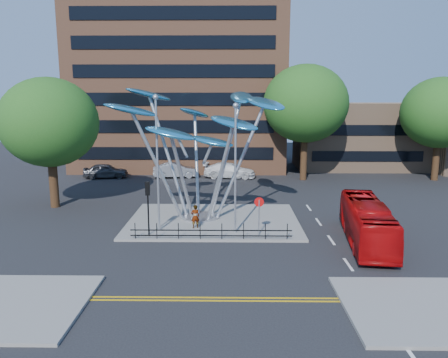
{
  "coord_description": "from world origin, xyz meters",
  "views": [
    {
      "loc": [
        0.18,
        -24.11,
        8.87
      ],
      "look_at": [
        -0.23,
        4.0,
        3.49
      ],
      "focal_mm": 35.0,
      "sensor_mm": 36.0,
      "label": 1
    }
  ],
  "objects_px": {
    "traffic_light_island": "(148,197)",
    "parked_car_right": "(230,170)",
    "tree_left": "(49,123)",
    "no_entry_sign_island": "(259,210)",
    "red_bus": "(367,222)",
    "tree_far": "(440,113)",
    "parked_car_left": "(106,171)",
    "street_lamp_right": "(235,157)",
    "tree_right": "(306,104)",
    "parked_car_mid": "(176,170)",
    "street_lamp_left": "(157,152)",
    "pedestrian": "(195,216)",
    "leaf_sculpture": "(198,125)"
  },
  "relations": [
    {
      "from": "parked_car_right",
      "to": "tree_right",
      "type": "bearing_deg",
      "value": -91.37
    },
    {
      "from": "parked_car_mid",
      "to": "no_entry_sign_island",
      "type": "bearing_deg",
      "value": -168.82
    },
    {
      "from": "street_lamp_left",
      "to": "no_entry_sign_island",
      "type": "distance_m",
      "value": 7.47
    },
    {
      "from": "street_lamp_right",
      "to": "parked_car_mid",
      "type": "relative_size",
      "value": 1.69
    },
    {
      "from": "street_lamp_left",
      "to": "street_lamp_right",
      "type": "xyz_separation_m",
      "value": [
        5.0,
        -0.5,
        -0.26
      ]
    },
    {
      "from": "no_entry_sign_island",
      "to": "red_bus",
      "type": "relative_size",
      "value": 0.27
    },
    {
      "from": "tree_far",
      "to": "parked_car_mid",
      "type": "xyz_separation_m",
      "value": [
        -27.82,
        1.0,
        -6.3
      ]
    },
    {
      "from": "red_bus",
      "to": "pedestrian",
      "type": "xyz_separation_m",
      "value": [
        -10.65,
        2.34,
        -0.34
      ]
    },
    {
      "from": "parked_car_mid",
      "to": "street_lamp_right",
      "type": "bearing_deg",
      "value": -172.18
    },
    {
      "from": "parked_car_left",
      "to": "parked_car_mid",
      "type": "xyz_separation_m",
      "value": [
        7.6,
        0.4,
        0.01
      ]
    },
    {
      "from": "leaf_sculpture",
      "to": "traffic_light_island",
      "type": "xyz_separation_m",
      "value": [
        -2.93,
        -4.18,
        -4.26
      ]
    },
    {
      "from": "tree_left",
      "to": "parked_car_right",
      "type": "bearing_deg",
      "value": 42.64
    },
    {
      "from": "tree_left",
      "to": "no_entry_sign_island",
      "type": "distance_m",
      "value": 18.35
    },
    {
      "from": "street_lamp_right",
      "to": "parked_car_left",
      "type": "bearing_deg",
      "value": 125.38
    },
    {
      "from": "red_bus",
      "to": "no_entry_sign_island",
      "type": "bearing_deg",
      "value": 179.77
    },
    {
      "from": "pedestrian",
      "to": "parked_car_left",
      "type": "distance_m",
      "value": 21.78
    },
    {
      "from": "tree_far",
      "to": "parked_car_right",
      "type": "xyz_separation_m",
      "value": [
        -21.89,
        0.99,
        -6.29
      ]
    },
    {
      "from": "tree_left",
      "to": "tree_far",
      "type": "relative_size",
      "value": 0.95
    },
    {
      "from": "tree_far",
      "to": "parked_car_left",
      "type": "xyz_separation_m",
      "value": [
        -35.42,
        0.6,
        -6.3
      ]
    },
    {
      "from": "street_lamp_right",
      "to": "red_bus",
      "type": "height_order",
      "value": "street_lamp_right"
    },
    {
      "from": "parked_car_left",
      "to": "parked_car_mid",
      "type": "height_order",
      "value": "parked_car_mid"
    },
    {
      "from": "tree_left",
      "to": "traffic_light_island",
      "type": "relative_size",
      "value": 3.01
    },
    {
      "from": "tree_right",
      "to": "no_entry_sign_island",
      "type": "bearing_deg",
      "value": -107.12
    },
    {
      "from": "tree_right",
      "to": "red_bus",
      "type": "bearing_deg",
      "value": -88.59
    },
    {
      "from": "leaf_sculpture",
      "to": "red_bus",
      "type": "height_order",
      "value": "leaf_sculpture"
    },
    {
      "from": "tree_right",
      "to": "tree_far",
      "type": "height_order",
      "value": "tree_right"
    },
    {
      "from": "parked_car_right",
      "to": "pedestrian",
      "type": "bearing_deg",
      "value": 179.0
    },
    {
      "from": "tree_far",
      "to": "traffic_light_island",
      "type": "distance_m",
      "value": 33.61
    },
    {
      "from": "red_bus",
      "to": "parked_car_left",
      "type": "xyz_separation_m",
      "value": [
        -21.92,
        20.98,
        -0.48
      ]
    },
    {
      "from": "street_lamp_right",
      "to": "parked_car_right",
      "type": "bearing_deg",
      "value": 91.13
    },
    {
      "from": "street_lamp_right",
      "to": "traffic_light_island",
      "type": "bearing_deg",
      "value": -174.81
    },
    {
      "from": "no_entry_sign_island",
      "to": "pedestrian",
      "type": "xyz_separation_m",
      "value": [
        -4.15,
        1.44,
        -0.87
      ]
    },
    {
      "from": "tree_left",
      "to": "red_bus",
      "type": "distance_m",
      "value": 24.64
    },
    {
      "from": "tree_far",
      "to": "parked_car_left",
      "type": "height_order",
      "value": "tree_far"
    },
    {
      "from": "red_bus",
      "to": "tree_left",
      "type": "bearing_deg",
      "value": 167.2
    },
    {
      "from": "leaf_sculpture",
      "to": "parked_car_left",
      "type": "bearing_deg",
      "value": 125.48
    },
    {
      "from": "traffic_light_island",
      "to": "pedestrian",
      "type": "height_order",
      "value": "traffic_light_island"
    },
    {
      "from": "tree_right",
      "to": "tree_far",
      "type": "bearing_deg",
      "value": 0.0
    },
    {
      "from": "red_bus",
      "to": "parked_car_mid",
      "type": "height_order",
      "value": "red_bus"
    },
    {
      "from": "street_lamp_left",
      "to": "street_lamp_right",
      "type": "distance_m",
      "value": 5.03
    },
    {
      "from": "street_lamp_left",
      "to": "parked_car_right",
      "type": "height_order",
      "value": "street_lamp_left"
    },
    {
      "from": "street_lamp_right",
      "to": "traffic_light_island",
      "type": "height_order",
      "value": "street_lamp_right"
    },
    {
      "from": "street_lamp_left",
      "to": "pedestrian",
      "type": "xyz_separation_m",
      "value": [
        2.35,
        0.46,
        -4.41
      ]
    },
    {
      "from": "tree_far",
      "to": "pedestrian",
      "type": "height_order",
      "value": "tree_far"
    },
    {
      "from": "tree_right",
      "to": "no_entry_sign_island",
      "type": "height_order",
      "value": "tree_right"
    },
    {
      "from": "leaf_sculpture",
      "to": "parked_car_right",
      "type": "bearing_deg",
      "value": 82.41
    },
    {
      "from": "tree_far",
      "to": "no_entry_sign_island",
      "type": "distance_m",
      "value": 28.42
    },
    {
      "from": "traffic_light_island",
      "to": "parked_car_right",
      "type": "distance_m",
      "value": 21.19
    },
    {
      "from": "tree_right",
      "to": "street_lamp_right",
      "type": "distance_m",
      "value": 20.64
    },
    {
      "from": "street_lamp_right",
      "to": "no_entry_sign_island",
      "type": "relative_size",
      "value": 3.39
    }
  ]
}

